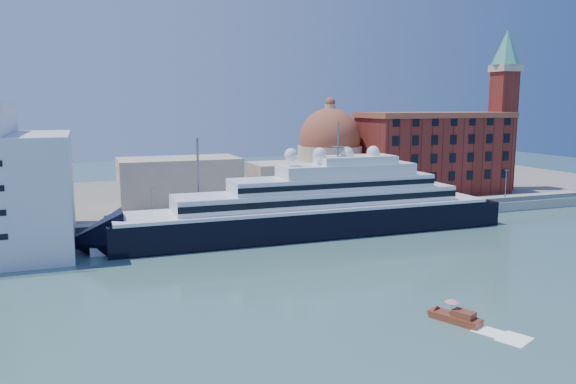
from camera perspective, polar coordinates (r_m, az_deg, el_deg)
name	(u,v)px	position (r m, az deg, el deg)	size (l,w,h in m)	color
ground	(351,264)	(98.81, 6.46, -7.25)	(400.00, 400.00, 0.00)	#3C6867
quay	(285,220)	(128.90, -0.32, -2.82)	(180.00, 10.00, 2.50)	gray
land	(238,194)	(167.46, -5.10, -0.24)	(260.00, 72.00, 2.00)	slate
quay_fence	(292,215)	(124.39, 0.38, -2.38)	(180.00, 0.10, 1.20)	slate
superyacht	(299,213)	(117.79, 1.09, -2.17)	(93.11, 12.91, 27.83)	black
service_barge	(130,246)	(110.33, -15.76, -5.35)	(13.77, 4.96, 3.07)	white
water_taxi	(457,317)	(75.85, 16.76, -12.03)	(4.70, 6.81, 3.09)	maroon
warehouse	(433,152)	(167.00, 14.55, 3.91)	(43.00, 19.00, 23.25)	maroon
campanile	(504,100)	(181.23, 21.06, 8.71)	(8.40, 8.40, 47.00)	maroon
church	(277,166)	(151.62, -1.11, 2.63)	(66.00, 18.00, 25.50)	beige
lamp_posts	(233,186)	(122.09, -5.65, 0.58)	(120.80, 2.40, 18.00)	slate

